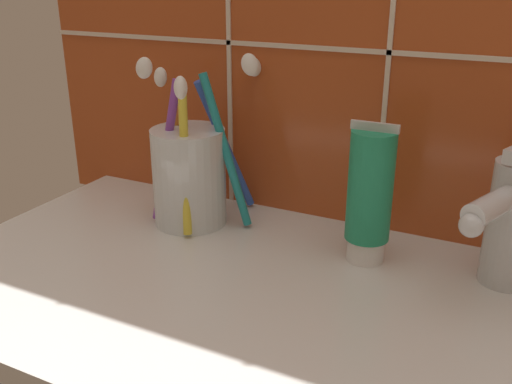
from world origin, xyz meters
TOP-DOWN VIEW (x-y plane):
  - sink_counter at (0.00, 0.00)cm, footprint 70.74×34.81cm
  - toothbrush_cup at (-16.83, 9.42)cm, footprint 13.81×13.37cm
  - toothpaste_tube at (2.87, 9.34)cm, footprint 4.40×4.19cm
  - sink_faucet at (14.98, 10.23)cm, footprint 6.09×11.62cm

SIDE VIEW (x-z plane):
  - sink_counter at x=0.00cm, z-range 0.00..2.00cm
  - toothbrush_cup at x=-16.83cm, z-range -1.55..17.22cm
  - sink_faucet at x=14.98cm, z-range 1.87..14.69cm
  - toothpaste_tube at x=2.87cm, z-range 1.91..15.47cm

